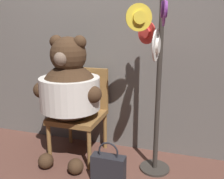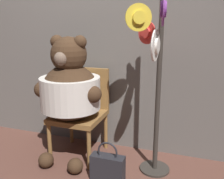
{
  "view_description": "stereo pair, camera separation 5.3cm",
  "coord_description": "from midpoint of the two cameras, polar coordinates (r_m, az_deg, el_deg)",
  "views": [
    {
      "loc": [
        0.87,
        -1.97,
        1.34
      ],
      "look_at": [
        0.2,
        0.14,
        0.76
      ],
      "focal_mm": 40.0,
      "sensor_mm": 36.0,
      "label": 1
    },
    {
      "loc": [
        0.92,
        -1.96,
        1.34
      ],
      "look_at": [
        0.2,
        0.14,
        0.76
      ],
      "focal_mm": 40.0,
      "sensor_mm": 36.0,
      "label": 2
    }
  ],
  "objects": [
    {
      "name": "ground_plane",
      "position": [
        2.54,
        -6.27,
        -17.21
      ],
      "size": [
        14.0,
        14.0,
        0.0
      ],
      "primitive_type": "plane",
      "color": "brown"
    },
    {
      "name": "hat_display_rack",
      "position": [
        2.13,
        8.97,
        3.74
      ],
      "size": [
        0.41,
        0.46,
        1.59
      ],
      "color": "#332D28",
      "rests_on": "ground_plane"
    },
    {
      "name": "handbag_on_ground",
      "position": [
        2.28,
        -1.53,
        -17.32
      ],
      "size": [
        0.3,
        0.11,
        0.37
      ],
      "color": "#232328",
      "rests_on": "ground_plane"
    },
    {
      "name": "wall_back",
      "position": [
        2.7,
        -1.99,
        10.05
      ],
      "size": [
        8.0,
        0.1,
        2.24
      ],
      "color": "#66605B",
      "rests_on": "ground_plane"
    },
    {
      "name": "teddy_bear",
      "position": [
        2.44,
        -10.3,
        0.02
      ],
      "size": [
        0.7,
        0.62,
        1.24
      ],
      "color": "#3D2819",
      "rests_on": "ground_plane"
    },
    {
      "name": "chair",
      "position": [
        2.63,
        -7.66,
        -4.4
      ],
      "size": [
        0.49,
        0.51,
        0.89
      ],
      "color": "olive",
      "rests_on": "ground_plane"
    }
  ]
}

